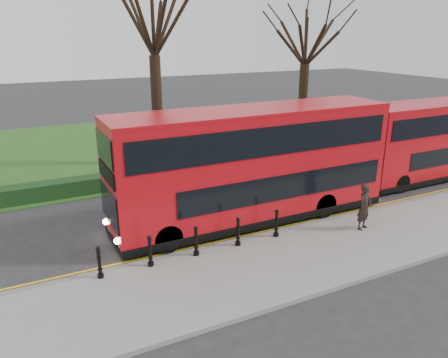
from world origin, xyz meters
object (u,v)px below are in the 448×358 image
bus_lead (253,166)px  pedestrian (365,207)px  bollard_row (196,241)px  bus_rear (439,140)px

bus_lead → pedestrian: (3.18, -2.96, -1.24)m
bollard_row → pedestrian: pedestrian is taller
bus_lead → pedestrian: bus_lead is taller
bollard_row → pedestrian: (6.52, -0.91, 0.39)m
bus_rear → pedestrian: bearing=-157.2°
bus_lead → bus_rear: bus_lead is taller
bollard_row → bus_rear: 15.06m
bus_rear → bollard_row: bearing=-170.2°
bus_lead → bus_rear: bearing=2.6°
bus_rear → pedestrian: size_ratio=5.59×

